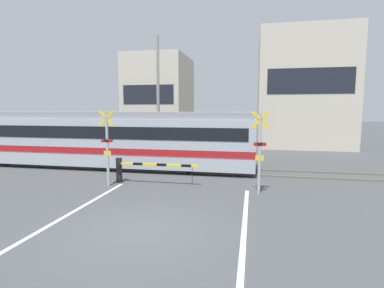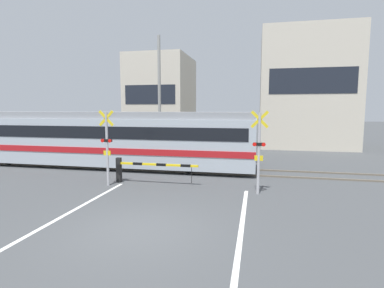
{
  "view_description": "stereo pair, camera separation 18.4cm",
  "coord_description": "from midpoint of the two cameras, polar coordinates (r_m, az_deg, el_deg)",
  "views": [
    {
      "loc": [
        2.89,
        -7.4,
        3.3
      ],
      "look_at": [
        0.0,
        6.83,
        1.6
      ],
      "focal_mm": 28.0,
      "sensor_mm": 36.0,
      "label": 1
    },
    {
      "loc": [
        3.07,
        -7.36,
        3.3
      ],
      "look_at": [
        0.0,
        6.83,
        1.6
      ],
      "focal_mm": 28.0,
      "sensor_mm": 36.0,
      "label": 2
    }
  ],
  "objects": [
    {
      "name": "utility_pole_streetside",
      "position": [
        22.22,
        -5.98,
        9.15
      ],
      "size": [
        0.22,
        0.22,
        8.55
      ],
      "color": "gray",
      "rests_on": "ground_plane"
    },
    {
      "name": "crossing_barrier_near",
      "position": [
        13.55,
        -9.77,
        -4.41
      ],
      "size": [
        3.76,
        0.2,
        1.12
      ],
      "color": "black",
      "rests_on": "ground_plane"
    },
    {
      "name": "building_left_of_street",
      "position": [
        29.65,
        -5.56,
        8.26
      ],
      "size": [
        5.43,
        6.78,
        8.27
      ],
      "color": "beige",
      "rests_on": "ground_plane"
    },
    {
      "name": "building_right_of_street",
      "position": [
        28.59,
        20.93,
        9.59
      ],
      "size": [
        7.69,
        6.78,
        9.94
      ],
      "color": "beige",
      "rests_on": "ground_plane"
    },
    {
      "name": "road_stripe_left",
      "position": [
        10.14,
        -23.56,
        -12.86
      ],
      "size": [
        0.14,
        8.64,
        0.01
      ],
      "color": "white",
      "rests_on": "ground_plane"
    },
    {
      "name": "ground_plane",
      "position": [
        8.62,
        -9.4,
        -15.93
      ],
      "size": [
        160.0,
        160.0,
        0.0
      ],
      "primitive_type": "plane",
      "color": "#444749"
    },
    {
      "name": "commuter_train",
      "position": [
        17.91,
        -17.08,
        1.21
      ],
      "size": [
        17.7,
        2.73,
        3.14
      ],
      "color": "#ADB7C1",
      "rests_on": "ground_plane"
    },
    {
      "name": "road_stripe_right",
      "position": [
        8.38,
        9.9,
        -16.58
      ],
      "size": [
        0.14,
        8.64,
        0.01
      ],
      "color": "white",
      "rests_on": "ground_plane"
    },
    {
      "name": "pedestrian",
      "position": [
        20.62,
        6.82,
        -0.07
      ],
      "size": [
        0.38,
        0.22,
        1.57
      ],
      "color": "brown",
      "rests_on": "ground_plane"
    },
    {
      "name": "rail_track_near",
      "position": [
        15.47,
        0.83,
        -5.49
      ],
      "size": [
        50.0,
        0.1,
        0.08
      ],
      "color": "#6B6051",
      "rests_on": "ground_plane"
    },
    {
      "name": "crossing_signal_left",
      "position": [
        13.28,
        -15.5,
        -0.08
      ],
      "size": [
        0.68,
        0.15,
        3.25
      ],
      "color": "#B2B2B7",
      "rests_on": "ground_plane"
    },
    {
      "name": "crossing_signal_right",
      "position": [
        11.77,
        13.07,
        -0.85
      ],
      "size": [
        0.68,
        0.15,
        3.25
      ],
      "color": "#B2B2B7",
      "rests_on": "ground_plane"
    },
    {
      "name": "crossing_barrier_far",
      "position": [
        18.8,
        9.21,
        -1.31
      ],
      "size": [
        3.76,
        0.2,
        1.12
      ],
      "color": "black",
      "rests_on": "ground_plane"
    },
    {
      "name": "rail_track_far",
      "position": [
        16.85,
        1.8,
        -4.48
      ],
      "size": [
        50.0,
        0.1,
        0.08
      ],
      "color": "#6B6051",
      "rests_on": "ground_plane"
    }
  ]
}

